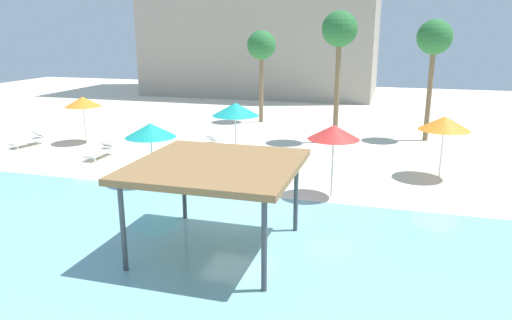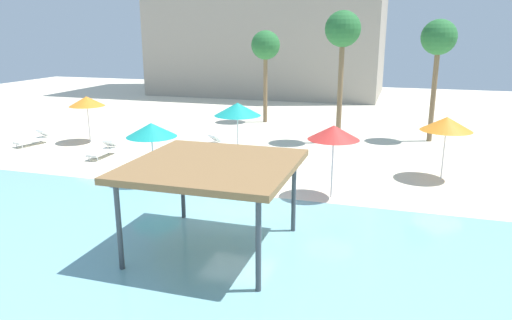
# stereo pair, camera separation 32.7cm
# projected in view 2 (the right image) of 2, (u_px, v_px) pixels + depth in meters

# --- Properties ---
(ground_plane) EXTENTS (80.00, 80.00, 0.00)m
(ground_plane) POSITION_uv_depth(u_px,v_px,m) (235.00, 210.00, 16.82)
(ground_plane) COLOR beige
(lagoon_water) EXTENTS (44.00, 13.50, 0.04)m
(lagoon_water) POSITION_uv_depth(u_px,v_px,m) (165.00, 281.00, 11.98)
(lagoon_water) COLOR #7AB7C1
(lagoon_water) RESTS_ON ground
(shade_pavilion) EXTENTS (4.44, 4.44, 2.60)m
(shade_pavilion) POSITION_uv_depth(u_px,v_px,m) (213.00, 168.00, 13.15)
(shade_pavilion) COLOR #42474C
(shade_pavilion) RESTS_ON ground
(beach_umbrella_red_0) EXTENTS (1.91, 1.91, 2.75)m
(beach_umbrella_red_0) POSITION_uv_depth(u_px,v_px,m) (334.00, 133.00, 17.45)
(beach_umbrella_red_0) COLOR silver
(beach_umbrella_red_0) RESTS_ON ground
(beach_umbrella_orange_1) EXTENTS (2.10, 2.10, 2.65)m
(beach_umbrella_orange_1) POSITION_uv_depth(u_px,v_px,m) (447.00, 124.00, 19.72)
(beach_umbrella_orange_1) COLOR silver
(beach_umbrella_orange_1) RESTS_ON ground
(beach_umbrella_orange_2) EXTENTS (1.95, 1.95, 2.58)m
(beach_umbrella_orange_2) POSITION_uv_depth(u_px,v_px,m) (87.00, 101.00, 26.35)
(beach_umbrella_orange_2) COLOR silver
(beach_umbrella_orange_2) RESTS_ON ground
(beach_umbrella_teal_3) EXTENTS (2.04, 2.04, 2.51)m
(beach_umbrella_teal_3) POSITION_uv_depth(u_px,v_px,m) (151.00, 130.00, 19.22)
(beach_umbrella_teal_3) COLOR silver
(beach_umbrella_teal_3) RESTS_ON ground
(beach_umbrella_teal_4) EXTENTS (2.28, 2.28, 2.70)m
(beach_umbrella_teal_4) POSITION_uv_depth(u_px,v_px,m) (238.00, 109.00, 23.21)
(beach_umbrella_teal_4) COLOR silver
(beach_umbrella_teal_4) RESTS_ON ground
(lounge_chair_0) EXTENTS (1.57, 1.90, 0.74)m
(lounge_chair_0) POSITION_uv_depth(u_px,v_px,m) (206.00, 144.00, 25.08)
(lounge_chair_0) COLOR white
(lounge_chair_0) RESTS_ON ground
(lounge_chair_1) EXTENTS (0.61, 1.90, 0.74)m
(lounge_chair_1) POSITION_uv_depth(u_px,v_px,m) (104.00, 150.00, 23.82)
(lounge_chair_1) COLOR white
(lounge_chair_1) RESTS_ON ground
(lounge_chair_2) EXTENTS (1.28, 1.98, 0.74)m
(lounge_chair_2) POSITION_uv_depth(u_px,v_px,m) (243.00, 165.00, 21.11)
(lounge_chair_2) COLOR white
(lounge_chair_2) RESTS_ON ground
(lounge_chair_3) EXTENTS (1.06, 1.99, 0.74)m
(lounge_chair_3) POSITION_uv_depth(u_px,v_px,m) (34.00, 139.00, 26.30)
(lounge_chair_3) COLOR white
(lounge_chair_3) RESTS_ON ground
(palm_tree_0) EXTENTS (1.90, 1.90, 7.11)m
(palm_tree_0) POSITION_uv_depth(u_px,v_px,m) (343.00, 33.00, 25.27)
(palm_tree_0) COLOR brown
(palm_tree_0) RESTS_ON ground
(palm_tree_1) EXTENTS (1.90, 1.90, 6.09)m
(palm_tree_1) POSITION_uv_depth(u_px,v_px,m) (266.00, 47.00, 31.59)
(palm_tree_1) COLOR brown
(palm_tree_1) RESTS_ON ground
(palm_tree_2) EXTENTS (1.90, 1.90, 6.68)m
(palm_tree_2) POSITION_uv_depth(u_px,v_px,m) (439.00, 40.00, 25.79)
(palm_tree_2) COLOR brown
(palm_tree_2) RESTS_ON ground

